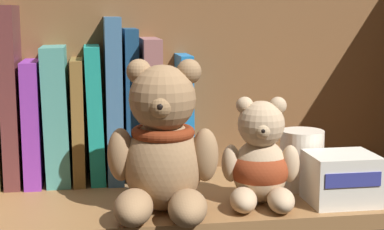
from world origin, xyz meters
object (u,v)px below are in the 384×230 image
object	(u,v)px
book_8	(95,112)
book_11	(149,107)
book_12	(168,123)
pillar_candle	(302,159)
book_7	(79,118)
teddy_bear_smaller	(261,162)
book_6	(57,113)
book_10	(131,103)
teddy_bear_larger	(163,148)
book_5	(34,120)
book_13	(183,114)
book_9	(113,98)
small_product_box	(341,178)
book_4	(13,95)

from	to	relation	value
book_8	book_11	size ratio (longest dim) A/B	0.95
book_12	pillar_candle	bearing A→B (deg)	-32.08
book_7	book_12	size ratio (longest dim) A/B	1.13
book_8	teddy_bear_smaller	size ratio (longest dim) A/B	1.42
book_6	book_10	bearing A→B (deg)	0.00
book_7	book_10	xyz separation A→B (cm)	(7.55, 0.00, 2.08)
book_8	teddy_bear_larger	xyz separation A→B (cm)	(7.79, -17.76, -1.75)
book_5	teddy_bear_smaller	bearing A→B (deg)	-29.50
book_7	pillar_candle	distance (cm)	32.20
book_6	book_13	xyz separation A→B (cm)	(18.27, 0.00, -0.70)
book_9	book_10	xyz separation A→B (cm)	(2.55, 0.00, -0.81)
teddy_bear_larger	book_7	bearing A→B (deg)	119.75
book_11	book_8	bearing A→B (deg)	180.00
book_12	small_product_box	bearing A→B (deg)	-41.91
pillar_candle	book_6	bearing A→B (deg)	162.03
book_8	book_9	bearing A→B (deg)	-0.00
book_11	book_5	bearing A→B (deg)	180.00
book_5	book_11	bearing A→B (deg)	0.00
small_product_box	book_8	bearing A→B (deg)	149.70
book_13	pillar_candle	world-z (taller)	book_13
book_6	book_13	bearing A→B (deg)	0.00
teddy_bear_larger	book_11	bearing A→B (deg)	89.71
book_6	book_12	bearing A→B (deg)	0.00
book_4	book_11	distance (cm)	19.29
teddy_bear_larger	book_12	bearing A→B (deg)	81.01
book_12	book_7	bearing A→B (deg)	-180.00
book_5	book_7	distance (cm)	6.22
small_product_box	book_12	bearing A→B (deg)	138.09
book_11	small_product_box	xyz separation A→B (cm)	(22.50, -17.76, -6.95)
book_4	teddy_bear_larger	xyz separation A→B (cm)	(19.07, -17.76, -4.51)
book_5	book_12	world-z (taller)	book_5
book_7	book_5	bearing A→B (deg)	-180.00
book_6	teddy_bear_smaller	distance (cm)	30.63
book_4	book_7	bearing A→B (deg)	0.00
book_8	book_13	world-z (taller)	book_8
book_9	small_product_box	xyz separation A→B (cm)	(27.74, -17.76, -8.43)
book_5	teddy_bear_smaller	xyz separation A→B (cm)	(28.84, -16.31, -3.31)
book_8	teddy_bear_larger	bearing A→B (deg)	-66.31
book_8	book_12	bearing A→B (deg)	0.00
book_13	book_8	bearing A→B (deg)	-180.00
book_6	pillar_candle	size ratio (longest dim) A/B	2.39
book_12	teddy_bear_smaller	bearing A→B (deg)	-59.35
book_4	book_6	bearing A→B (deg)	0.00
book_6	book_4	bearing A→B (deg)	180.00
book_12	small_product_box	xyz separation A→B (cm)	(19.78, -17.76, -4.53)
book_8	small_product_box	bearing A→B (deg)	-30.30
book_12	book_8	bearing A→B (deg)	-180.00
book_7	book_10	distance (cm)	7.83
book_13	small_product_box	world-z (taller)	book_13
book_9	small_product_box	bearing A→B (deg)	-32.62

